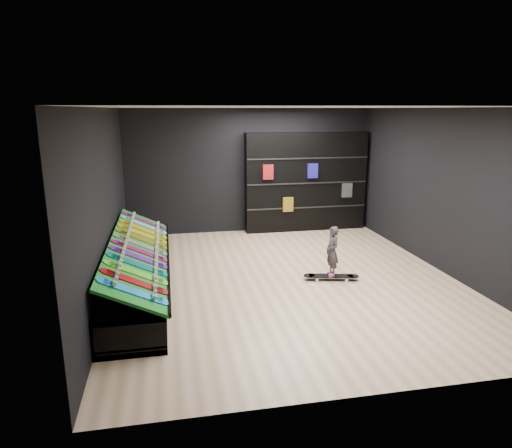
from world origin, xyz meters
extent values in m
cube|color=#D7B591|center=(0.00, 0.00, 0.00)|extent=(6.00, 7.00, 0.01)
cube|color=white|center=(0.00, 0.00, 3.00)|extent=(6.00, 7.00, 0.01)
cube|color=black|center=(0.00, 3.50, 1.50)|extent=(6.00, 0.02, 3.00)
cube|color=black|center=(0.00, -3.50, 1.50)|extent=(6.00, 0.02, 3.00)
cube|color=black|center=(-3.00, 0.00, 1.50)|extent=(0.02, 7.00, 3.00)
cube|color=black|center=(3.00, 0.00, 1.50)|extent=(0.02, 7.00, 3.00)
cube|color=#0F6218|center=(-2.50, 0.00, 0.71)|extent=(0.92, 4.50, 0.46)
cube|color=black|center=(1.37, 3.32, 1.21)|extent=(3.03, 0.35, 2.43)
imported|color=black|center=(0.79, -0.20, 0.36)|extent=(0.16, 0.21, 0.54)
camera|label=1|loc=(-2.01, -7.46, 2.97)|focal=32.00mm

